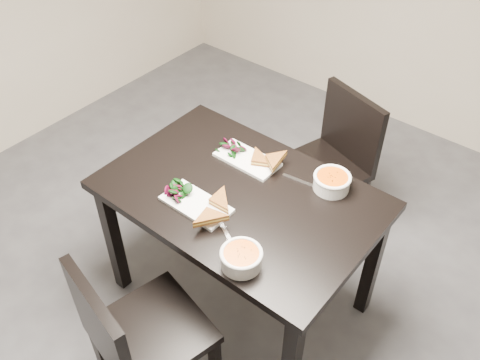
{
  "coord_description": "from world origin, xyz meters",
  "views": [
    {
      "loc": [
        0.63,
        -0.8,
        2.3
      ],
      "look_at": [
        -0.42,
        0.49,
        0.82
      ],
      "focal_mm": 38.82,
      "sensor_mm": 36.0,
      "label": 1
    }
  ],
  "objects_px": {
    "chair_far": "(333,157)",
    "chair_near": "(134,335)",
    "plate_near": "(196,204)",
    "table": "(240,208)",
    "plate_far": "(247,159)",
    "soup_bowl_near": "(241,257)",
    "soup_bowl_far": "(332,181)"
  },
  "relations": [
    {
      "from": "table",
      "to": "plate_far",
      "type": "relative_size",
      "value": 3.97
    },
    {
      "from": "table",
      "to": "soup_bowl_near",
      "type": "xyz_separation_m",
      "value": [
        0.26,
        -0.31,
        0.14
      ]
    },
    {
      "from": "table",
      "to": "chair_far",
      "type": "distance_m",
      "value": 0.78
    },
    {
      "from": "soup_bowl_near",
      "to": "soup_bowl_far",
      "type": "bearing_deg",
      "value": 86.31
    },
    {
      "from": "chair_near",
      "to": "plate_far",
      "type": "bearing_deg",
      "value": 110.78
    },
    {
      "from": "soup_bowl_near",
      "to": "plate_far",
      "type": "bearing_deg",
      "value": 126.43
    },
    {
      "from": "soup_bowl_near",
      "to": "soup_bowl_far",
      "type": "height_order",
      "value": "soup_bowl_far"
    },
    {
      "from": "chair_near",
      "to": "plate_near",
      "type": "relative_size",
      "value": 2.79
    },
    {
      "from": "chair_far",
      "to": "table",
      "type": "bearing_deg",
      "value": -75.81
    },
    {
      "from": "chair_far",
      "to": "chair_near",
      "type": "bearing_deg",
      "value": -73.7
    },
    {
      "from": "soup_bowl_near",
      "to": "chair_far",
      "type": "bearing_deg",
      "value": 101.34
    },
    {
      "from": "table",
      "to": "soup_bowl_near",
      "type": "relative_size",
      "value": 7.33
    },
    {
      "from": "table",
      "to": "soup_bowl_far",
      "type": "height_order",
      "value": "soup_bowl_far"
    },
    {
      "from": "table",
      "to": "chair_far",
      "type": "bearing_deg",
      "value": 86.77
    },
    {
      "from": "table",
      "to": "chair_near",
      "type": "height_order",
      "value": "chair_near"
    },
    {
      "from": "table",
      "to": "plate_near",
      "type": "xyz_separation_m",
      "value": [
        -0.09,
        -0.18,
        0.11
      ]
    },
    {
      "from": "chair_near",
      "to": "soup_bowl_far",
      "type": "bearing_deg",
      "value": 86.34
    },
    {
      "from": "plate_far",
      "to": "plate_near",
      "type": "bearing_deg",
      "value": -87.16
    },
    {
      "from": "soup_bowl_near",
      "to": "plate_far",
      "type": "xyz_separation_m",
      "value": [
        -0.37,
        0.5,
        -0.03
      ]
    },
    {
      "from": "plate_near",
      "to": "chair_near",
      "type": "bearing_deg",
      "value": -78.1
    },
    {
      "from": "chair_near",
      "to": "soup_bowl_near",
      "type": "xyz_separation_m",
      "value": [
        0.24,
        0.37,
        0.31
      ]
    },
    {
      "from": "chair_far",
      "to": "soup_bowl_near",
      "type": "xyz_separation_m",
      "value": [
        0.22,
        -1.07,
        0.31
      ]
    },
    {
      "from": "soup_bowl_near",
      "to": "plate_far",
      "type": "distance_m",
      "value": 0.62
    },
    {
      "from": "chair_near",
      "to": "soup_bowl_far",
      "type": "xyz_separation_m",
      "value": [
        0.28,
        0.96,
        0.31
      ]
    },
    {
      "from": "table",
      "to": "chair_far",
      "type": "xyz_separation_m",
      "value": [
        0.04,
        0.76,
        -0.17
      ]
    },
    {
      "from": "chair_far",
      "to": "plate_far",
      "type": "height_order",
      "value": "chair_far"
    },
    {
      "from": "plate_near",
      "to": "table",
      "type": "bearing_deg",
      "value": 63.79
    },
    {
      "from": "chair_near",
      "to": "plate_far",
      "type": "distance_m",
      "value": 0.92
    },
    {
      "from": "plate_far",
      "to": "soup_bowl_far",
      "type": "bearing_deg",
      "value": 11.81
    },
    {
      "from": "chair_near",
      "to": "soup_bowl_near",
      "type": "height_order",
      "value": "chair_near"
    },
    {
      "from": "chair_near",
      "to": "chair_far",
      "type": "distance_m",
      "value": 1.45
    },
    {
      "from": "chair_near",
      "to": "soup_bowl_near",
      "type": "relative_size",
      "value": 5.19
    }
  ]
}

